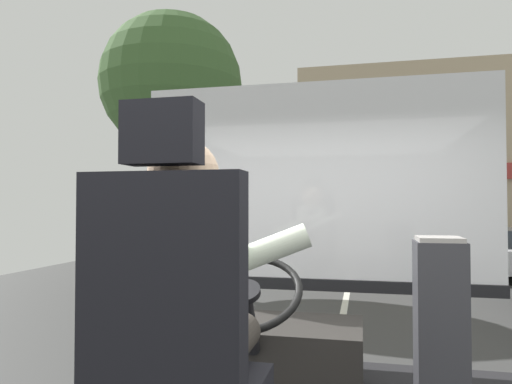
# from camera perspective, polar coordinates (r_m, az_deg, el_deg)

# --- Properties ---
(ground) EXTENTS (18.00, 44.00, 0.06)m
(ground) POSITION_cam_1_polar(r_m,az_deg,el_deg) (10.66, 11.13, -11.72)
(ground) COLOR #393939
(driver_seat) EXTENTS (0.48, 0.48, 1.36)m
(driver_seat) POSITION_cam_1_polar(r_m,az_deg,el_deg) (1.52, -9.80, -19.82)
(driver_seat) COLOR black
(driver_seat) RESTS_ON bus_floor
(bus_driver) EXTENTS (0.77, 0.57, 0.78)m
(bus_driver) POSITION_cam_1_polar(r_m,az_deg,el_deg) (1.57, -8.20, -11.72)
(bus_driver) COLOR #332D28
(bus_driver) RESTS_ON driver_seat
(steering_console) EXTENTS (1.10, 1.00, 0.81)m
(steering_console) POSITION_cam_1_polar(r_m,az_deg,el_deg) (2.80, 0.95, -19.14)
(steering_console) COLOR #282623
(steering_console) RESTS_ON bus_floor
(fare_box) EXTENTS (0.20, 0.23, 0.93)m
(fare_box) POSITION_cam_1_polar(r_m,az_deg,el_deg) (2.27, 21.58, -16.92)
(fare_box) COLOR #333338
(fare_box) RESTS_ON bus_floor
(windshield_panel) EXTENTS (2.50, 0.08, 1.48)m
(windshield_panel) POSITION_cam_1_polar(r_m,az_deg,el_deg) (3.33, 7.07, -1.97)
(windshield_panel) COLOR white
(street_tree) EXTENTS (3.13, 3.13, 6.12)m
(street_tree) POSITION_cam_1_polar(r_m,az_deg,el_deg) (10.82, -10.29, 12.76)
(street_tree) COLOR #4C3828
(street_tree) RESTS_ON ground
(shop_building) EXTENTS (12.97, 4.84, 7.56)m
(shop_building) POSITION_cam_1_polar(r_m,az_deg,el_deg) (21.91, 23.07, 3.55)
(shop_building) COLOR tan
(shop_building) RESTS_ON ground
(parked_car_white) EXTENTS (1.94, 3.93, 1.23)m
(parked_car_white) POSITION_cam_1_polar(r_m,az_deg,el_deg) (14.07, 27.73, -6.39)
(parked_car_white) COLOR silver
(parked_car_white) RESTS_ON ground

